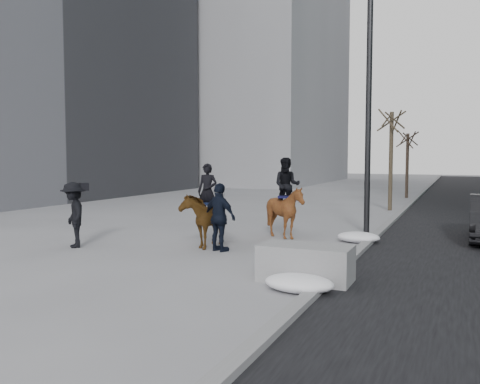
% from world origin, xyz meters
% --- Properties ---
extents(ground, '(120.00, 120.00, 0.00)m').
position_xyz_m(ground, '(0.00, 0.00, 0.00)').
color(ground, gray).
rests_on(ground, ground).
extents(curb, '(0.25, 90.00, 0.12)m').
position_xyz_m(curb, '(3.00, 10.00, 0.06)').
color(curb, gray).
rests_on(curb, ground).
extents(planter, '(1.79, 0.90, 0.71)m').
position_xyz_m(planter, '(2.58, -1.51, 0.36)').
color(planter, gray).
rests_on(planter, ground).
extents(tree_near, '(1.20, 1.20, 4.89)m').
position_xyz_m(tree_near, '(2.40, 12.57, 2.45)').
color(tree_near, '#362A20').
rests_on(tree_near, ground).
extents(tree_far, '(1.20, 1.20, 4.16)m').
position_xyz_m(tree_far, '(2.40, 20.01, 2.08)').
color(tree_far, '#3D3124').
rests_on(tree_far, ground).
extents(mounted_left, '(0.90, 1.78, 2.24)m').
position_xyz_m(mounted_left, '(-1.02, 1.19, 0.84)').
color(mounted_left, '#4D2D0F').
rests_on(mounted_left, ground).
extents(mounted_right, '(1.53, 1.66, 2.40)m').
position_xyz_m(mounted_right, '(0.57, 3.26, 0.96)').
color(mounted_right, '#4E1F0F').
rests_on(mounted_right, ground).
extents(feeder, '(1.11, 1.01, 1.75)m').
position_xyz_m(feeder, '(-0.32, 0.63, 0.88)').
color(feeder, black).
rests_on(feeder, ground).
extents(camera_crew, '(1.28, 1.24, 1.75)m').
position_xyz_m(camera_crew, '(-4.14, -0.42, 0.89)').
color(camera_crew, black).
rests_on(camera_crew, ground).
extents(lamppost, '(0.25, 2.27, 9.09)m').
position_xyz_m(lamppost, '(2.60, 5.08, 4.99)').
color(lamppost, black).
rests_on(lamppost, ground).
extents(snow_piles, '(1.28, 6.49, 0.33)m').
position_xyz_m(snow_piles, '(2.70, 0.27, 0.16)').
color(snow_piles, white).
rests_on(snow_piles, ground).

